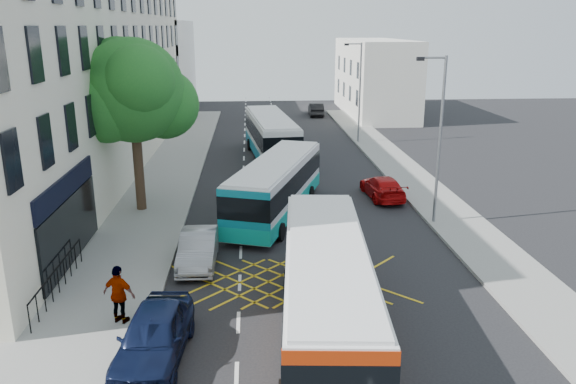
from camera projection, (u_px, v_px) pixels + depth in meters
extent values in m
plane|color=black|center=(349.00, 372.00, 15.95)|extent=(120.00, 120.00, 0.00)
cube|color=gray|center=(142.00, 210.00, 29.72)|extent=(5.00, 70.00, 0.15)
cube|color=gray|center=(438.00, 204.00, 30.76)|extent=(3.00, 70.00, 0.15)
cube|color=beige|center=(76.00, 73.00, 36.62)|extent=(8.00, 45.00, 13.00)
cube|color=black|center=(66.00, 186.00, 21.98)|extent=(0.12, 7.00, 0.90)
cube|color=black|center=(71.00, 229.00, 22.50)|extent=(0.12, 7.00, 2.60)
cube|color=silver|center=(153.00, 65.00, 66.21)|extent=(8.00, 20.00, 10.00)
cube|color=silver|center=(374.00, 77.00, 61.42)|extent=(6.00, 18.00, 8.00)
cylinder|color=#382619|center=(139.00, 168.00, 29.07)|extent=(0.50, 0.50, 4.40)
sphere|color=#19581F|center=(133.00, 90.00, 27.93)|extent=(5.20, 5.20, 5.20)
sphere|color=#19581F|center=(164.00, 104.00, 29.01)|extent=(3.60, 3.60, 3.60)
sphere|color=#19581F|center=(106.00, 104.00, 27.45)|extent=(3.80, 3.80, 3.80)
sphere|color=#19581F|center=(139.00, 81.00, 26.56)|extent=(3.40, 3.40, 3.40)
sphere|color=#19581F|center=(119.00, 68.00, 28.65)|extent=(3.20, 3.20, 3.20)
cylinder|color=slate|center=(440.00, 142.00, 26.65)|extent=(0.14, 0.14, 8.00)
cylinder|color=slate|center=(433.00, 58.00, 25.50)|extent=(1.20, 0.10, 0.10)
cube|color=black|center=(420.00, 59.00, 25.47)|extent=(0.35, 0.15, 0.18)
cylinder|color=slate|center=(360.00, 93.00, 45.78)|extent=(0.14, 0.14, 8.00)
cylinder|color=slate|center=(354.00, 44.00, 44.62)|extent=(1.20, 0.10, 0.10)
cube|color=black|center=(347.00, 45.00, 44.60)|extent=(0.35, 0.15, 0.18)
cube|color=silver|center=(326.00, 289.00, 17.31)|extent=(3.34, 11.03, 2.62)
cube|color=silver|center=(327.00, 248.00, 16.93)|extent=(3.13, 10.80, 0.12)
cube|color=black|center=(327.00, 278.00, 17.21)|extent=(3.41, 11.10, 1.09)
cube|color=#D86012|center=(326.00, 315.00, 17.57)|extent=(3.40, 11.09, 0.74)
cylinder|color=black|center=(288.00, 282.00, 20.51)|extent=(0.35, 0.91, 0.89)
cylinder|color=black|center=(355.00, 282.00, 20.48)|extent=(0.35, 0.91, 0.89)
cube|color=silver|center=(276.00, 186.00, 28.75)|extent=(5.51, 10.53, 2.49)
cube|color=silver|center=(276.00, 161.00, 28.39)|extent=(5.26, 10.28, 0.11)
cube|color=black|center=(276.00, 179.00, 28.65)|extent=(5.58, 10.61, 1.03)
cube|color=#0DA191|center=(276.00, 202.00, 29.00)|extent=(5.57, 10.59, 0.70)
cube|color=#0B7B8E|center=(244.00, 217.00, 23.99)|extent=(2.29, 0.85, 2.35)
cube|color=#FF0C0C|center=(224.00, 229.00, 24.39)|extent=(0.26, 0.14, 0.25)
cube|color=#FF0C0C|center=(264.00, 233.00, 23.94)|extent=(0.26, 0.14, 0.25)
cylinder|color=black|center=(270.00, 190.00, 31.98)|extent=(0.52, 0.88, 0.84)
cylinder|color=black|center=(310.00, 193.00, 31.41)|extent=(0.52, 0.88, 0.84)
cylinder|color=black|center=(232.00, 227.00, 26.15)|extent=(0.52, 0.88, 0.84)
cylinder|color=black|center=(280.00, 232.00, 25.58)|extent=(0.52, 0.88, 0.84)
cube|color=silver|center=(271.00, 136.00, 41.11)|extent=(3.70, 11.43, 2.70)
cube|color=silver|center=(271.00, 116.00, 40.71)|extent=(3.48, 11.19, 0.12)
cube|color=black|center=(271.00, 130.00, 41.00)|extent=(3.77, 11.50, 1.12)
cube|color=#0D80A2|center=(271.00, 148.00, 41.38)|extent=(3.76, 11.49, 0.77)
cube|color=white|center=(283.00, 151.00, 35.83)|extent=(2.59, 0.37, 2.55)
cube|color=#FF0C0C|center=(268.00, 163.00, 35.86)|extent=(0.25, 0.09, 0.25)
cube|color=#FF0C0C|center=(299.00, 162.00, 36.19)|extent=(0.25, 0.09, 0.25)
cylinder|color=black|center=(250.00, 144.00, 44.15)|extent=(0.38, 0.94, 0.92)
cylinder|color=black|center=(281.00, 143.00, 44.57)|extent=(0.38, 0.94, 0.92)
cylinder|color=black|center=(260.00, 165.00, 37.69)|extent=(0.38, 0.94, 0.92)
cylinder|color=black|center=(298.00, 163.00, 38.11)|extent=(0.38, 0.94, 0.92)
cylinder|color=black|center=(319.00, 364.00, 15.72)|extent=(0.15, 0.67, 0.67)
cube|color=black|center=(324.00, 371.00, 14.88)|extent=(0.28, 1.26, 0.23)
cube|color=black|center=(323.00, 359.00, 15.08)|extent=(0.31, 0.48, 0.21)
cube|color=black|center=(326.00, 373.00, 14.59)|extent=(0.29, 0.53, 0.10)
cylinder|color=slate|center=(320.00, 353.00, 15.56)|extent=(0.08, 0.46, 0.88)
cylinder|color=slate|center=(321.00, 345.00, 15.30)|extent=(0.63, 0.07, 0.04)
imported|color=black|center=(325.00, 359.00, 14.71)|extent=(0.67, 0.46, 1.81)
sphere|color=#99999E|center=(325.00, 333.00, 14.49)|extent=(0.31, 0.31, 0.31)
imported|color=#0C1432|center=(154.00, 336.00, 16.35)|extent=(2.19, 4.69, 1.55)
imported|color=#929498|center=(198.00, 248.00, 22.99)|extent=(1.51, 4.17, 1.37)
imported|color=#AD0708|center=(383.00, 187.00, 31.89)|extent=(2.07, 4.46, 1.26)
imported|color=#3A3E42|center=(267.00, 114.00, 57.86)|extent=(2.25, 4.73, 1.30)
imported|color=black|center=(316.00, 109.00, 61.09)|extent=(1.57, 4.22, 1.38)
imported|color=gray|center=(119.00, 295.00, 18.06)|extent=(1.25, 0.89, 1.97)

